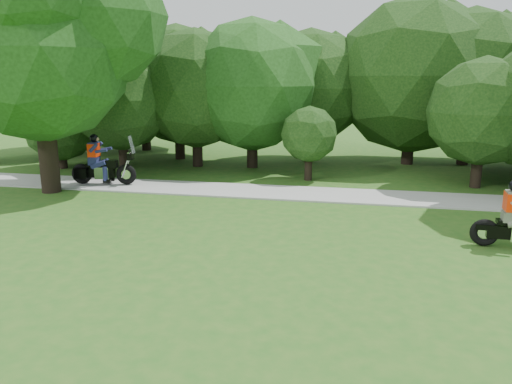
{
  "coord_description": "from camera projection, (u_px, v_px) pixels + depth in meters",
  "views": [
    {
      "loc": [
        0.55,
        -9.42,
        4.14
      ],
      "look_at": [
        -2.25,
        3.85,
        0.99
      ],
      "focal_mm": 35.0,
      "sensor_mm": 36.0,
      "label": 1
    }
  ],
  "objects": [
    {
      "name": "tree_line",
      "position": [
        379.0,
        87.0,
        22.98
      ],
      "size": [
        40.62,
        12.53,
        7.8
      ],
      "color": "black",
      "rests_on": "ground"
    },
    {
      "name": "walkway",
      "position": [
        342.0,
        195.0,
        17.64
      ],
      "size": [
        60.0,
        2.2,
        0.06
      ],
      "primitive_type": "cube",
      "color": "#9A9A95",
      "rests_on": "ground"
    },
    {
      "name": "touring_motorcycle",
      "position": [
        99.0,
        166.0,
        19.21
      ],
      "size": [
        2.56,
        0.98,
        1.95
      ],
      "rotation": [
        0.0,
        0.0,
        0.14
      ],
      "color": "black",
      "rests_on": "walkway"
    },
    {
      "name": "ground",
      "position": [
        326.0,
        288.0,
        10.02
      ],
      "size": [
        100.0,
        100.0,
        0.0
      ],
      "primitive_type": "plane",
      "color": "#245A19",
      "rests_on": "ground"
    },
    {
      "name": "big_tree_west",
      "position": [
        42.0,
        29.0,
        17.37
      ],
      "size": [
        8.64,
        6.56,
        9.96
      ],
      "color": "black",
      "rests_on": "ground"
    }
  ]
}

